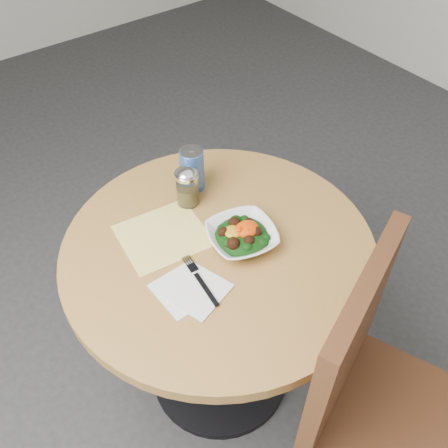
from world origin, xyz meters
The scene contains 9 objects.
ground centered at (0.00, 0.00, 0.00)m, with size 6.00×6.00×0.00m, color #2B2B2D.
table centered at (0.00, 0.00, 0.55)m, with size 0.90×0.90×0.75m.
chair centered at (0.11, -0.54, 0.56)m, with size 0.57×0.57×1.00m.
cloth_napkin centered at (-0.10, 0.13, 0.75)m, with size 0.24×0.22×0.00m, color yellow.
paper_napkins centered at (-0.15, -0.08, 0.75)m, with size 0.19×0.19×0.00m.
salad_bowl centered at (0.06, -0.03, 0.78)m, with size 0.23×0.23×0.07m.
fork centered at (-0.11, -0.07, 0.76)m, with size 0.05×0.19×0.00m.
spice_shaker centered at (0.03, 0.20, 0.81)m, with size 0.07×0.07×0.13m.
beverage_can centered at (0.09, 0.25, 0.82)m, with size 0.08×0.08×0.14m.
Camera 1 is at (-0.56, -0.76, 1.81)m, focal length 40.00 mm.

